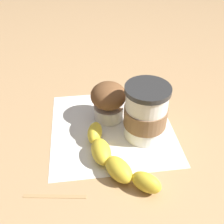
% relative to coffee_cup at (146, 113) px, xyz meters
% --- Properties ---
extents(ground_plane, '(3.00, 3.00, 0.00)m').
position_rel_coffee_cup_xyz_m(ground_plane, '(0.05, -0.05, -0.06)').
color(ground_plane, tan).
extents(paper_napkin, '(0.33, 0.33, 0.00)m').
position_rel_coffee_cup_xyz_m(paper_napkin, '(0.05, -0.05, -0.06)').
color(paper_napkin, white).
rests_on(paper_napkin, ground_plane).
extents(coffee_cup, '(0.09, 0.09, 0.12)m').
position_rel_coffee_cup_xyz_m(coffee_cup, '(0.00, 0.00, 0.00)').
color(coffee_cup, white).
rests_on(coffee_cup, paper_napkin).
extents(muffin, '(0.08, 0.08, 0.09)m').
position_rel_coffee_cup_xyz_m(muffin, '(0.05, -0.08, -0.01)').
color(muffin, white).
rests_on(muffin, paper_napkin).
extents(banana, '(0.10, 0.22, 0.04)m').
position_rel_coffee_cup_xyz_m(banana, '(0.10, 0.05, -0.04)').
color(banana, yellow).
rests_on(banana, paper_napkin).
extents(wooden_stirrer, '(0.10, 0.05, 0.00)m').
position_rel_coffee_cup_xyz_m(wooden_stirrer, '(0.22, 0.08, -0.06)').
color(wooden_stirrer, tan).
rests_on(wooden_stirrer, ground_plane).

